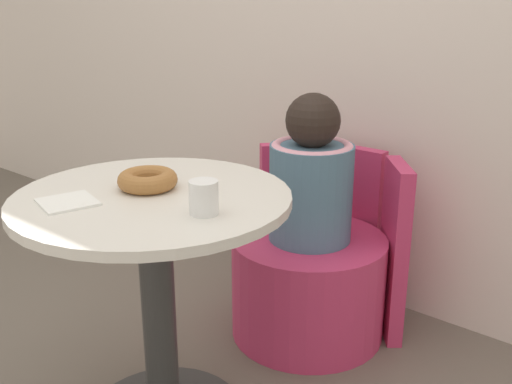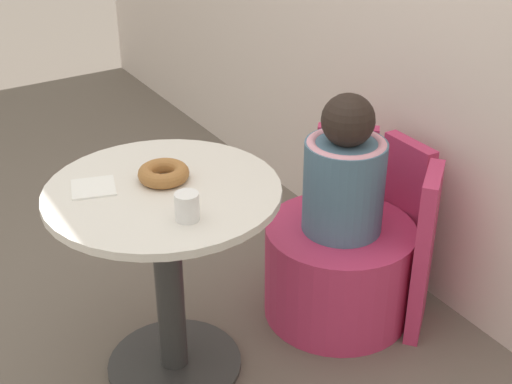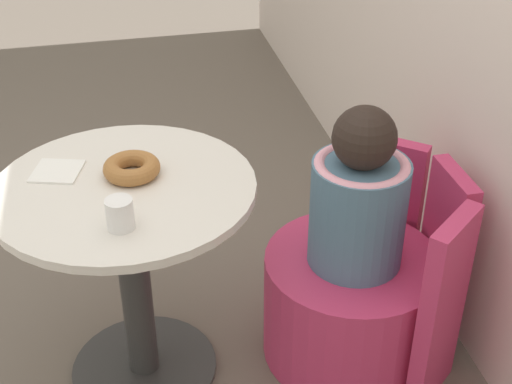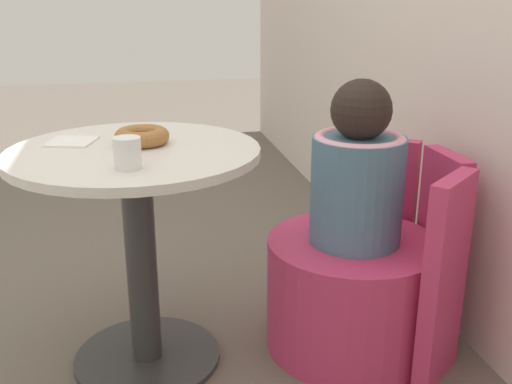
{
  "view_description": "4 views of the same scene",
  "coord_description": "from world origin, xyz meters",
  "px_view_note": "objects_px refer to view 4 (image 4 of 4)",
  "views": [
    {
      "loc": [
        1.1,
        -0.83,
        1.15
      ],
      "look_at": [
        0.04,
        0.45,
        0.59
      ],
      "focal_mm": 42.0,
      "sensor_mm": 36.0,
      "label": 1
    },
    {
      "loc": [
        1.71,
        -0.63,
        1.65
      ],
      "look_at": [
        0.01,
        0.4,
        0.57
      ],
      "focal_mm": 50.0,
      "sensor_mm": 36.0,
      "label": 2
    },
    {
      "loc": [
        1.64,
        0.09,
        1.65
      ],
      "look_at": [
        0.03,
        0.43,
        0.61
      ],
      "focal_mm": 50.0,
      "sensor_mm": 36.0,
      "label": 3
    },
    {
      "loc": [
        1.64,
        0.08,
        1.09
      ],
      "look_at": [
        0.06,
        0.42,
        0.54
      ],
      "focal_mm": 42.0,
      "sensor_mm": 36.0,
      "label": 4
    }
  ],
  "objects_px": {
    "donut": "(142,136)",
    "round_table": "(138,218)",
    "tub_chair": "(351,293)",
    "cup": "(127,153)",
    "child_figure": "(358,173)"
  },
  "relations": [
    {
      "from": "round_table",
      "to": "child_figure",
      "type": "distance_m",
      "value": 0.65
    },
    {
      "from": "cup",
      "to": "tub_chair",
      "type": "bearing_deg",
      "value": 103.39
    },
    {
      "from": "donut",
      "to": "cup",
      "type": "bearing_deg",
      "value": -9.71
    },
    {
      "from": "round_table",
      "to": "child_figure",
      "type": "bearing_deg",
      "value": 86.44
    },
    {
      "from": "round_table",
      "to": "tub_chair",
      "type": "height_order",
      "value": "round_table"
    },
    {
      "from": "child_figure",
      "to": "cup",
      "type": "bearing_deg",
      "value": -76.61
    },
    {
      "from": "donut",
      "to": "round_table",
      "type": "bearing_deg",
      "value": -29.91
    },
    {
      "from": "tub_chair",
      "to": "donut",
      "type": "xyz_separation_m",
      "value": [
        -0.08,
        -0.62,
        0.52
      ]
    },
    {
      "from": "tub_chair",
      "to": "cup",
      "type": "distance_m",
      "value": 0.86
    },
    {
      "from": "child_figure",
      "to": "donut",
      "type": "distance_m",
      "value": 0.63
    },
    {
      "from": "tub_chair",
      "to": "cup",
      "type": "height_order",
      "value": "cup"
    },
    {
      "from": "child_figure",
      "to": "cup",
      "type": "height_order",
      "value": "child_figure"
    },
    {
      "from": "round_table",
      "to": "cup",
      "type": "relative_size",
      "value": 8.95
    },
    {
      "from": "donut",
      "to": "cup",
      "type": "distance_m",
      "value": 0.24
    },
    {
      "from": "round_table",
      "to": "donut",
      "type": "xyz_separation_m",
      "value": [
        -0.04,
        0.03,
        0.23
      ]
    }
  ]
}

